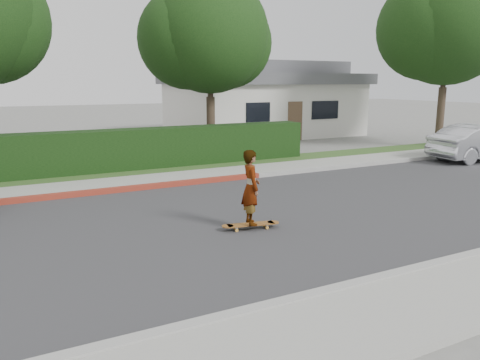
# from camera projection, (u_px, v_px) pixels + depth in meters

# --- Properties ---
(ground) EXTENTS (120.00, 120.00, 0.00)m
(ground) POSITION_uv_depth(u_px,v_px,m) (304.00, 211.00, 11.56)
(ground) COLOR slate
(ground) RESTS_ON ground
(road) EXTENTS (60.00, 8.00, 0.01)m
(road) POSITION_uv_depth(u_px,v_px,m) (304.00, 210.00, 11.55)
(road) COLOR #2D2D30
(road) RESTS_ON ground
(curb_near) EXTENTS (60.00, 0.20, 0.15)m
(curb_near) POSITION_uv_depth(u_px,v_px,m) (444.00, 264.00, 7.98)
(curb_near) COLOR #9E9E99
(curb_near) RESTS_ON ground
(curb_far) EXTENTS (60.00, 0.20, 0.15)m
(curb_far) POSITION_uv_depth(u_px,v_px,m) (231.00, 178.00, 15.10)
(curb_far) COLOR #9E9E99
(curb_far) RESTS_ON ground
(curb_red_section) EXTENTS (12.00, 0.21, 0.15)m
(curb_red_section) POSITION_uv_depth(u_px,v_px,m) (68.00, 195.00, 12.84)
(curb_red_section) COLOR maroon
(curb_red_section) RESTS_ON ground
(sidewalk_far) EXTENTS (60.00, 1.60, 0.12)m
(sidewalk_far) POSITION_uv_depth(u_px,v_px,m) (219.00, 174.00, 15.88)
(sidewalk_far) COLOR gray
(sidewalk_far) RESTS_ON ground
(planting_strip) EXTENTS (60.00, 1.60, 0.10)m
(planting_strip) POSITION_uv_depth(u_px,v_px,m) (201.00, 167.00, 17.27)
(planting_strip) COLOR #2D4C1E
(planting_strip) RESTS_ON ground
(hedge) EXTENTS (15.00, 1.00, 1.50)m
(hedge) POSITION_uv_depth(u_px,v_px,m) (114.00, 151.00, 16.30)
(hedge) COLOR black
(hedge) RESTS_ON ground
(tree_center) EXTENTS (5.66, 4.84, 7.44)m
(tree_center) POSITION_uv_depth(u_px,v_px,m) (208.00, 38.00, 19.20)
(tree_center) COLOR #33261C
(tree_center) RESTS_ON ground
(tree_right) EXTENTS (6.32, 5.60, 8.56)m
(tree_right) POSITION_uv_depth(u_px,v_px,m) (444.00, 27.00, 21.85)
(tree_right) COLOR #33261C
(tree_right) RESTS_ON ground
(house) EXTENTS (10.60, 8.60, 4.30)m
(house) POSITION_uv_depth(u_px,v_px,m) (261.00, 99.00, 28.63)
(house) COLOR beige
(house) RESTS_ON ground
(skateboard) EXTENTS (1.30, 0.51, 0.12)m
(skateboard) POSITION_uv_depth(u_px,v_px,m) (251.00, 225.00, 10.05)
(skateboard) COLOR gold
(skateboard) RESTS_ON ground
(skateboarder) EXTENTS (0.50, 0.65, 1.61)m
(skateboarder) POSITION_uv_depth(u_px,v_px,m) (251.00, 187.00, 9.88)
(skateboarder) COLOR white
(skateboarder) RESTS_ON skateboard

